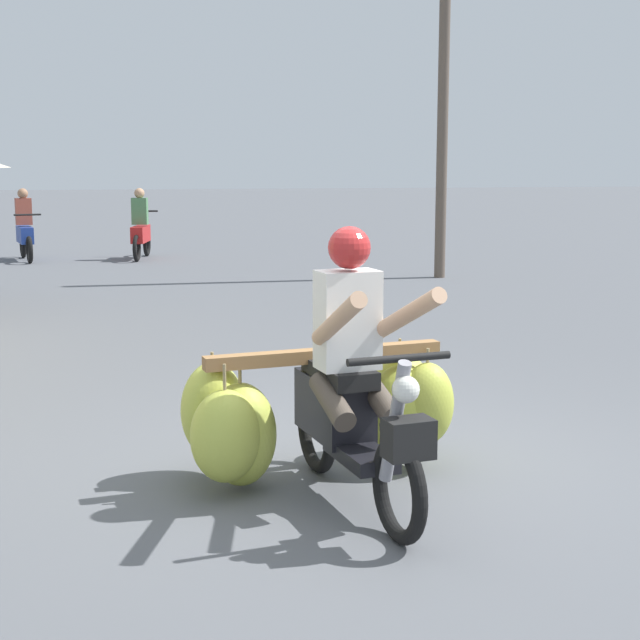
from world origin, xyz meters
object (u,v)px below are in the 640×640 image
Objects in this scene: motorbike_main_loaded at (326,406)px; motorbike_distant_ahead_right at (25,231)px; utility_pole at (444,69)px; motorbike_distant_ahead_left at (141,231)px.

motorbike_main_loaded is 14.29m from motorbike_distant_ahead_right.
utility_pole reaches higher than motorbike_distant_ahead_right.
motorbike_distant_ahead_right is at bearing 102.93° from motorbike_main_loaded.
motorbike_distant_ahead_left is at bearing -5.49° from motorbike_distant_ahead_right.
utility_pole is at bearing -39.20° from motorbike_distant_ahead_left.
motorbike_distant_ahead_right is at bearing 174.51° from motorbike_distant_ahead_left.
motorbike_main_loaded reaches higher than motorbike_distant_ahead_left.
motorbike_main_loaded is at bearing -77.07° from motorbike_distant_ahead_right.
motorbike_distant_ahead_left is 2.24m from motorbike_distant_ahead_right.
motorbike_main_loaded is at bearing -111.84° from utility_pole.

